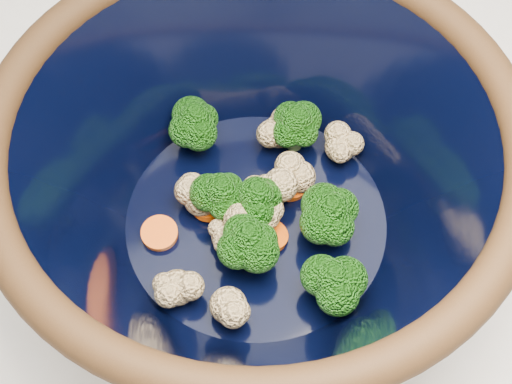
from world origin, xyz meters
The scene contains 2 objects.
mixing_bowl centered at (-0.11, 0.11, 0.99)m, with size 0.43×0.43×0.17m.
vegetable_pile centered at (-0.10, 0.11, 0.96)m, with size 0.21×0.23×0.06m.
Camera 1 is at (-0.27, -0.14, 1.45)m, focal length 50.00 mm.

